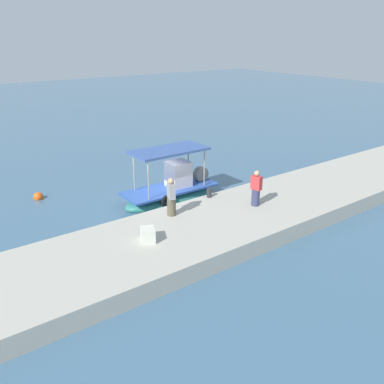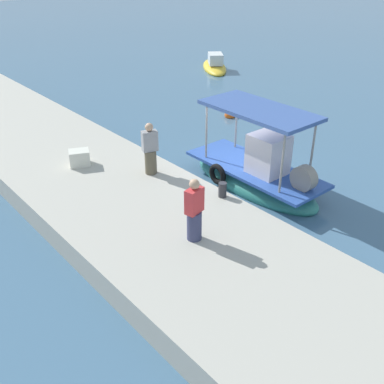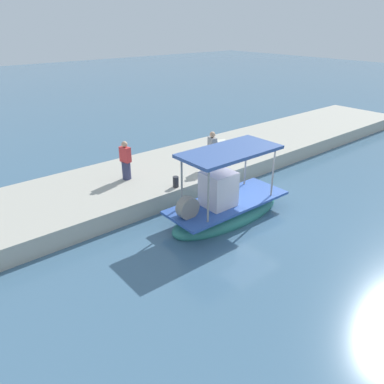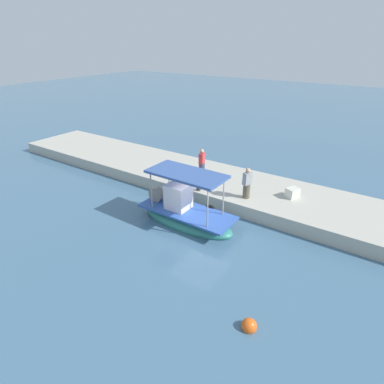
{
  "view_description": "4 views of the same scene",
  "coord_description": "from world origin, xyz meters",
  "px_view_note": "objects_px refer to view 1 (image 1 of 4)",
  "views": [
    {
      "loc": [
        -9.94,
        -16.6,
        8.15
      ],
      "look_at": [
        0.85,
        -1.92,
        1.05
      ],
      "focal_mm": 38.47,
      "sensor_mm": 36.0,
      "label": 1
    },
    {
      "loc": [
        9.79,
        -10.5,
        7.28
      ],
      "look_at": [
        1.06,
        -3.01,
        0.92
      ],
      "focal_mm": 42.35,
      "sensor_mm": 36.0,
      "label": 2
    },
    {
      "loc": [
        10.02,
        8.81,
        6.98
      ],
      "look_at": [
        1.4,
        -1.51,
        0.72
      ],
      "focal_mm": 34.84,
      "sensor_mm": 36.0,
      "label": 3
    },
    {
      "loc": [
        -7.28,
        11.48,
        8.54
      ],
      "look_at": [
        1.51,
        -1.5,
        0.97
      ],
      "focal_mm": 30.1,
      "sensor_mm": 36.0,
      "label": 4
    }
  ],
  "objects_px": {
    "mooring_bollard": "(209,193)",
    "cargo_crate": "(148,235)",
    "fisherman_by_crate": "(171,199)",
    "fisherman_near_bollard": "(256,190)",
    "main_fishing_boat": "(172,191)",
    "marker_buoy": "(38,197)"
  },
  "relations": [
    {
      "from": "fisherman_near_bollard",
      "to": "fisherman_by_crate",
      "type": "height_order",
      "value": "fisherman_by_crate"
    },
    {
      "from": "cargo_crate",
      "to": "marker_buoy",
      "type": "relative_size",
      "value": 1.27
    },
    {
      "from": "fisherman_near_bollard",
      "to": "marker_buoy",
      "type": "bearing_deg",
      "value": 130.43
    },
    {
      "from": "marker_buoy",
      "to": "mooring_bollard",
      "type": "bearing_deg",
      "value": -46.45
    },
    {
      "from": "fisherman_by_crate",
      "to": "fisherman_near_bollard",
      "type": "bearing_deg",
      "value": -20.24
    },
    {
      "from": "fisherman_by_crate",
      "to": "marker_buoy",
      "type": "relative_size",
      "value": 3.29
    },
    {
      "from": "fisherman_near_bollard",
      "to": "mooring_bollard",
      "type": "relative_size",
      "value": 3.73
    },
    {
      "from": "main_fishing_boat",
      "to": "marker_buoy",
      "type": "bearing_deg",
      "value": 142.23
    },
    {
      "from": "fisherman_near_bollard",
      "to": "main_fishing_boat",
      "type": "bearing_deg",
      "value": 112.33
    },
    {
      "from": "main_fishing_boat",
      "to": "fisherman_by_crate",
      "type": "xyz_separation_m",
      "value": [
        -1.94,
        -2.91,
        1.01
      ]
    },
    {
      "from": "mooring_bollard",
      "to": "cargo_crate",
      "type": "height_order",
      "value": "cargo_crate"
    },
    {
      "from": "fisherman_near_bollard",
      "to": "cargo_crate",
      "type": "height_order",
      "value": "fisherman_near_bollard"
    },
    {
      "from": "fisherman_by_crate",
      "to": "cargo_crate",
      "type": "relative_size",
      "value": 2.59
    },
    {
      "from": "main_fishing_boat",
      "to": "fisherman_near_bollard",
      "type": "relative_size",
      "value": 3.1
    },
    {
      "from": "mooring_bollard",
      "to": "cargo_crate",
      "type": "xyz_separation_m",
      "value": [
        -4.65,
        -2.11,
        0.04
      ]
    },
    {
      "from": "main_fishing_boat",
      "to": "mooring_bollard",
      "type": "relative_size",
      "value": 11.55
    },
    {
      "from": "fisherman_by_crate",
      "to": "cargo_crate",
      "type": "xyz_separation_m",
      "value": [
        -2.04,
        -1.45,
        -0.51
      ]
    },
    {
      "from": "main_fishing_boat",
      "to": "fisherman_near_bollard",
      "type": "height_order",
      "value": "main_fishing_boat"
    },
    {
      "from": "fisherman_near_bollard",
      "to": "fisherman_by_crate",
      "type": "xyz_separation_m",
      "value": [
        -3.7,
        1.36,
        0.01
      ]
    },
    {
      "from": "cargo_crate",
      "to": "marker_buoy",
      "type": "distance_m",
      "value": 8.84
    },
    {
      "from": "fisherman_near_bollard",
      "to": "marker_buoy",
      "type": "height_order",
      "value": "fisherman_near_bollard"
    },
    {
      "from": "fisherman_by_crate",
      "to": "marker_buoy",
      "type": "distance_m",
      "value": 8.18
    }
  ]
}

